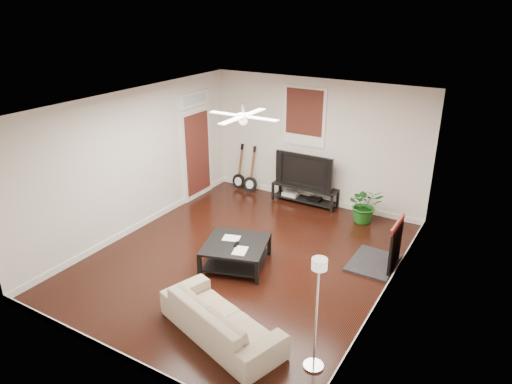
# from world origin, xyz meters

# --- Properties ---
(room) EXTENTS (5.01, 6.01, 2.81)m
(room) POSITION_xyz_m (0.00, 0.00, 1.40)
(room) COLOR black
(room) RESTS_ON ground
(brick_accent) EXTENTS (0.02, 2.20, 2.80)m
(brick_accent) POSITION_xyz_m (2.49, 1.00, 1.40)
(brick_accent) COLOR #AB4537
(brick_accent) RESTS_ON floor
(fireplace) EXTENTS (0.80, 1.10, 0.92)m
(fireplace) POSITION_xyz_m (2.20, 1.00, 0.46)
(fireplace) COLOR black
(fireplace) RESTS_ON floor
(window_back) EXTENTS (1.00, 0.06, 1.30)m
(window_back) POSITION_xyz_m (-0.30, 2.97, 1.95)
(window_back) COLOR #3A170F
(window_back) RESTS_ON wall_back
(door_left) EXTENTS (0.08, 1.00, 2.50)m
(door_left) POSITION_xyz_m (-2.46, 1.90, 1.25)
(door_left) COLOR white
(door_left) RESTS_ON wall_left
(tv_stand) EXTENTS (1.51, 0.40, 0.42)m
(tv_stand) POSITION_xyz_m (-0.13, 2.78, 0.21)
(tv_stand) COLOR black
(tv_stand) RESTS_ON floor
(tv) EXTENTS (1.35, 0.18, 0.78)m
(tv) POSITION_xyz_m (-0.13, 2.80, 0.81)
(tv) COLOR black
(tv) RESTS_ON tv_stand
(coffee_table) EXTENTS (1.31, 1.31, 0.44)m
(coffee_table) POSITION_xyz_m (-0.01, -0.28, 0.22)
(coffee_table) COLOR black
(coffee_table) RESTS_ON floor
(sofa) EXTENTS (2.08, 1.32, 0.57)m
(sofa) POSITION_xyz_m (0.82, -1.93, 0.28)
(sofa) COLOR #BAA98B
(sofa) RESTS_ON floor
(floor_lamp) EXTENTS (0.33, 0.33, 1.59)m
(floor_lamp) POSITION_xyz_m (2.17, -1.83, 0.79)
(floor_lamp) COLOR silver
(floor_lamp) RESTS_ON floor
(potted_plant) EXTENTS (0.91, 0.87, 0.78)m
(potted_plant) POSITION_xyz_m (1.36, 2.54, 0.39)
(potted_plant) COLOR #1A5C1A
(potted_plant) RESTS_ON floor
(guitar_left) EXTENTS (0.37, 0.28, 1.12)m
(guitar_left) POSITION_xyz_m (-1.89, 2.75, 0.56)
(guitar_left) COLOR black
(guitar_left) RESTS_ON floor
(guitar_right) EXTENTS (0.35, 0.25, 1.12)m
(guitar_right) POSITION_xyz_m (-1.54, 2.72, 0.56)
(guitar_right) COLOR black
(guitar_right) RESTS_ON floor
(ceiling_fan) EXTENTS (1.24, 1.24, 0.32)m
(ceiling_fan) POSITION_xyz_m (0.00, 0.00, 2.60)
(ceiling_fan) COLOR white
(ceiling_fan) RESTS_ON ceiling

